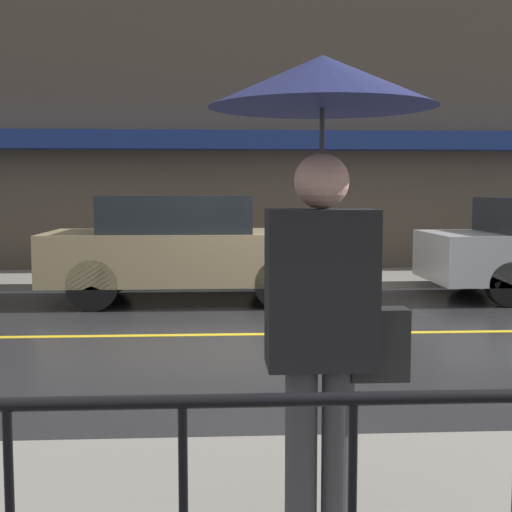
# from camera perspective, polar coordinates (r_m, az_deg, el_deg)

# --- Properties ---
(ground_plane) EXTENTS (80.00, 80.00, 0.00)m
(ground_plane) POSITION_cam_1_polar(r_m,az_deg,el_deg) (8.31, 3.61, -6.24)
(ground_plane) COLOR #262628
(sidewalk_far) EXTENTS (28.00, 2.14, 0.12)m
(sidewalk_far) POSITION_cam_1_polar(r_m,az_deg,el_deg) (13.01, 1.07, -1.75)
(sidewalk_far) COLOR slate
(sidewalk_far) RESTS_ON ground_plane
(lane_marking) EXTENTS (25.20, 0.12, 0.01)m
(lane_marking) POSITION_cam_1_polar(r_m,az_deg,el_deg) (8.31, 3.61, -6.21)
(lane_marking) COLOR gold
(lane_marking) RESTS_ON ground_plane
(building_storefront) EXTENTS (28.00, 0.85, 6.90)m
(building_storefront) POSITION_cam_1_polar(r_m,az_deg,el_deg) (14.22, 0.72, 12.37)
(building_storefront) COLOR #4C4238
(building_storefront) RESTS_ON ground_plane
(pedestrian) EXTENTS (0.92, 0.92, 2.08)m
(pedestrian) POSITION_cam_1_polar(r_m,az_deg,el_deg) (2.91, 5.40, 5.62)
(pedestrian) COLOR #333338
(pedestrian) RESTS_ON sidewalk_near
(car_tan) EXTENTS (4.17, 1.85, 1.58)m
(car_tan) POSITION_cam_1_polar(r_m,az_deg,el_deg) (10.69, -5.64, 0.73)
(car_tan) COLOR tan
(car_tan) RESTS_ON ground_plane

